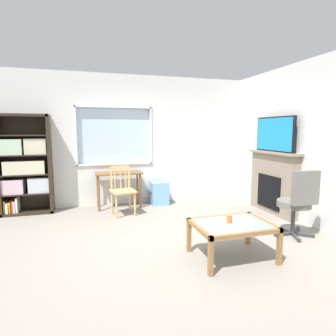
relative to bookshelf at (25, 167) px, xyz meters
name	(u,v)px	position (x,y,z in m)	size (l,w,h in m)	color
ground	(159,243)	(2.02, -2.09, -0.89)	(6.06, 5.66, 0.02)	gray
wall_back_with_window	(133,141)	(2.06, 0.24, 0.45)	(5.06, 0.15, 2.69)	silver
wall_right	(315,144)	(4.60, -2.09, 0.46)	(0.12, 4.86, 2.69)	silver
bookshelf	(25,167)	(0.00, 0.00, 0.00)	(0.90, 0.38, 1.85)	#2D2319
desk_under_window	(119,179)	(1.71, -0.11, -0.29)	(0.91, 0.43, 0.72)	brown
wooden_chair	(122,190)	(1.71, -0.62, -0.42)	(0.47, 0.46, 0.90)	tan
plastic_drawer_unit	(159,193)	(2.55, -0.06, -0.65)	(0.35, 0.40, 0.48)	#72ADDB
fireplace	(273,182)	(4.45, -1.30, -0.30)	(0.26, 1.28, 1.16)	gray
tv	(275,134)	(4.43, -1.30, 0.60)	(0.06, 1.02, 0.64)	black
office_chair	(298,200)	(3.99, -2.47, -0.33)	(0.57, 0.58, 1.00)	slate
coffee_table	(232,228)	(2.74, -2.81, -0.50)	(0.92, 0.69, 0.44)	#8C9E99
sippy_cup	(229,219)	(2.71, -2.78, -0.40)	(0.07, 0.07, 0.09)	orange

